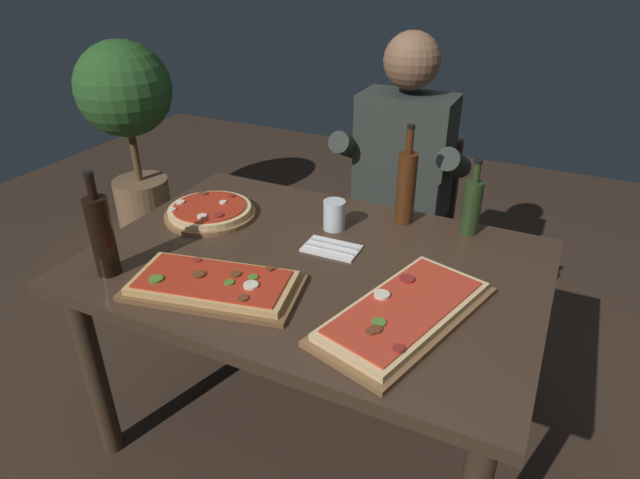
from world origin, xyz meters
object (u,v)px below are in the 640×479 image
at_px(pizza_rectangular_front, 214,285).
at_px(pizza_rectangular_left, 405,312).
at_px(vinegar_bottle_green, 102,235).
at_px(wine_bottle_dark, 406,186).
at_px(potted_plant_corner, 127,110).
at_px(diner_chair, 404,223).
at_px(pizza_round_far, 210,211).
at_px(oil_bottle_amber, 472,205).
at_px(seated_diner, 399,180).
at_px(dining_table, 313,286).
at_px(tumbler_near_camera, 334,215).

relative_size(pizza_rectangular_front, pizza_rectangular_left, 0.90).
xyz_separation_m(pizza_rectangular_left, vinegar_bottle_green, (-0.87, -0.17, 0.11)).
distance_m(wine_bottle_dark, potted_plant_corner, 2.04).
relative_size(vinegar_bottle_green, diner_chair, 0.37).
relative_size(pizza_rectangular_front, pizza_round_far, 1.62).
height_order(oil_bottle_amber, seated_diner, seated_diner).
relative_size(dining_table, pizza_round_far, 4.26).
relative_size(pizza_rectangular_front, wine_bottle_dark, 1.51).
bearing_deg(tumbler_near_camera, oil_bottle_amber, 22.32).
distance_m(oil_bottle_amber, seated_diner, 0.50).
height_order(wine_bottle_dark, vinegar_bottle_green, wine_bottle_dark).
height_order(pizza_rectangular_front, potted_plant_corner, potted_plant_corner).
bearing_deg(pizza_rectangular_left, pizza_rectangular_front, -168.05).
bearing_deg(pizza_rectangular_front, pizza_rectangular_left, 11.95).
bearing_deg(pizza_rectangular_left, tumbler_near_camera, 134.56).
xyz_separation_m(wine_bottle_dark, diner_chair, (-0.13, 0.47, -0.39)).
bearing_deg(vinegar_bottle_green, pizza_round_far, 83.95).
distance_m(wine_bottle_dark, tumbler_near_camera, 0.27).
bearing_deg(pizza_rectangular_left, potted_plant_corner, 149.97).
distance_m(pizza_round_far, vinegar_bottle_green, 0.46).
relative_size(pizza_rectangular_left, tumbler_near_camera, 5.73).
bearing_deg(tumbler_near_camera, vinegar_bottle_green, -131.52).
bearing_deg(potted_plant_corner, oil_bottle_amber, -16.92).
height_order(dining_table, pizza_rectangular_front, pizza_rectangular_front).
bearing_deg(oil_bottle_amber, pizza_rectangular_left, -94.76).
distance_m(pizza_rectangular_left, tumbler_near_camera, 0.54).
distance_m(dining_table, tumbler_near_camera, 0.27).
distance_m(vinegar_bottle_green, diner_chair, 1.37).
bearing_deg(pizza_round_far, wine_bottle_dark, 22.59).
distance_m(tumbler_near_camera, potted_plant_corner, 1.91).
xyz_separation_m(diner_chair, seated_diner, (-0.00, -0.12, 0.26)).
height_order(wine_bottle_dark, seated_diner, seated_diner).
bearing_deg(tumbler_near_camera, diner_chair, 83.77).
bearing_deg(dining_table, wine_bottle_dark, 66.11).
bearing_deg(seated_diner, vinegar_bottle_green, -117.78).
relative_size(dining_table, vinegar_bottle_green, 4.29).
bearing_deg(dining_table, pizza_round_far, 166.31).
relative_size(wine_bottle_dark, tumbler_near_camera, 3.41).
height_order(pizza_rectangular_front, pizza_round_far, same).
height_order(dining_table, tumbler_near_camera, tumbler_near_camera).
height_order(dining_table, oil_bottle_amber, oil_bottle_amber).
bearing_deg(diner_chair, oil_bottle_amber, -51.67).
relative_size(pizza_rectangular_left, pizza_round_far, 1.81).
bearing_deg(oil_bottle_amber, potted_plant_corner, 163.08).
relative_size(vinegar_bottle_green, potted_plant_corner, 0.28).
height_order(dining_table, potted_plant_corner, potted_plant_corner).
xyz_separation_m(pizza_rectangular_front, wine_bottle_dark, (0.35, 0.66, 0.12)).
distance_m(pizza_rectangular_left, pizza_round_far, 0.87).
distance_m(dining_table, wine_bottle_dark, 0.48).
relative_size(oil_bottle_amber, seated_diner, 0.20).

